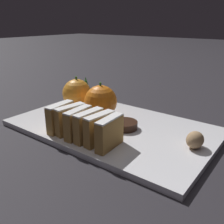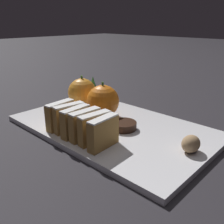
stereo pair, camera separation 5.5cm
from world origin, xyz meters
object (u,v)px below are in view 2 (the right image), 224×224
at_px(orange_far, 103,101).
at_px(chocolate_cookie, 123,126).
at_px(orange_near, 82,93).
at_px(walnut, 191,144).

height_order(orange_far, chocolate_cookie, orange_far).
distance_m(orange_near, walnut, 0.33).
height_order(orange_near, walnut, orange_near).
distance_m(orange_near, chocolate_cookie, 0.19).
bearing_deg(walnut, orange_far, 86.32).
xyz_separation_m(walnut, chocolate_cookie, (-0.01, 0.15, -0.01)).
relative_size(walnut, chocolate_cookie, 0.68).
bearing_deg(orange_near, walnut, -95.73).
xyz_separation_m(orange_far, walnut, (-0.02, -0.24, -0.02)).
height_order(walnut, chocolate_cookie, walnut).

